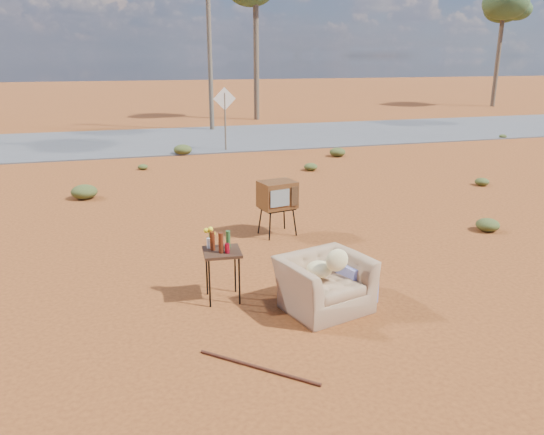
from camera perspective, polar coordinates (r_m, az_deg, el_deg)
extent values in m
plane|color=#974C1E|center=(7.37, 2.45, -8.82)|extent=(140.00, 140.00, 0.00)
cube|color=#565659|center=(21.62, -10.54, 8.23)|extent=(140.00, 7.00, 0.04)
imported|color=#9B7654|center=(6.97, 5.67, -6.19)|extent=(1.23, 0.96, 0.95)
ellipsoid|color=beige|center=(6.95, 5.11, -5.55)|extent=(0.34, 0.34, 0.20)
ellipsoid|color=beige|center=(6.77, 7.00, -4.59)|extent=(0.30, 0.15, 0.30)
cube|color=navy|center=(7.41, 8.30, -6.49)|extent=(0.62, 0.80, 0.55)
cube|color=black|center=(9.79, 0.57, 1.00)|extent=(0.64, 0.53, 0.03)
cylinder|color=black|center=(9.58, -0.23, -0.96)|extent=(0.03, 0.03, 0.51)
cylinder|color=black|center=(9.82, 2.45, -0.52)|extent=(0.03, 0.03, 0.51)
cylinder|color=black|center=(9.92, -1.30, -0.33)|extent=(0.03, 0.03, 0.51)
cylinder|color=black|center=(10.15, 1.31, 0.08)|extent=(0.03, 0.03, 0.51)
cube|color=brown|center=(9.72, 0.57, 2.48)|extent=(0.72, 0.61, 0.49)
cube|color=slate|center=(9.46, 0.85, 2.08)|extent=(0.38, 0.10, 0.31)
cube|color=#472D19|center=(9.61, 2.46, 2.30)|extent=(0.14, 0.05, 0.35)
cube|color=#372114|center=(7.14, -5.40, -3.71)|extent=(0.53, 0.53, 0.04)
cylinder|color=black|center=(7.07, -6.73, -7.01)|extent=(0.02, 0.02, 0.69)
cylinder|color=black|center=(7.11, -3.53, -6.77)|extent=(0.02, 0.02, 0.69)
cylinder|color=black|center=(7.43, -7.03, -5.79)|extent=(0.02, 0.02, 0.69)
cylinder|color=black|center=(7.47, -3.99, -5.57)|extent=(0.02, 0.02, 0.69)
cylinder|color=#4C1B0C|center=(7.12, -6.43, -2.52)|extent=(0.07, 0.07, 0.26)
cylinder|color=#4C1B0C|center=(7.01, -5.52, -2.74)|extent=(0.07, 0.07, 0.28)
cylinder|color=#295323|center=(7.19, -4.74, -2.35)|extent=(0.06, 0.06, 0.24)
cylinder|color=#B80E26|center=(7.02, -4.84, -3.32)|extent=(0.06, 0.06, 0.13)
cylinder|color=silver|center=(7.23, -6.73, -2.72)|extent=(0.08, 0.08, 0.14)
ellipsoid|color=yellow|center=(7.18, -6.77, -1.52)|extent=(0.16, 0.16, 0.12)
cylinder|color=#4E2315|center=(5.89, -1.50, -15.80)|extent=(1.08, 1.01, 0.04)
cylinder|color=brown|center=(18.77, -5.06, 10.17)|extent=(0.06, 0.06, 2.00)
cube|color=silver|center=(18.69, -5.12, 12.61)|extent=(0.78, 0.04, 0.78)
cylinder|color=brown|center=(28.20, -1.72, 17.58)|extent=(0.28, 0.28, 7.00)
cylinder|color=brown|center=(38.74, 23.16, 15.75)|extent=(0.28, 0.28, 6.50)
ellipsoid|color=#3E582D|center=(38.84, 23.65, 19.79)|extent=(3.20, 3.20, 2.20)
cylinder|color=brown|center=(24.15, -6.78, 18.76)|extent=(0.20, 0.20, 8.00)
ellipsoid|color=#4C5826|center=(10.92, 22.19, -0.73)|extent=(0.44, 0.44, 0.24)
ellipsoid|color=#4C5826|center=(13.16, -19.55, 2.63)|extent=(0.60, 0.60, 0.33)
ellipsoid|color=#4C5826|center=(14.74, 21.66, 3.60)|extent=(0.36, 0.36, 0.20)
ellipsoid|color=#4C5826|center=(15.56, 4.18, 5.46)|extent=(0.40, 0.40, 0.22)
ellipsoid|color=#4C5826|center=(16.09, -13.73, 5.31)|extent=(0.30, 0.30, 0.17)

